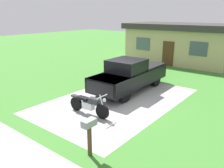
{
  "coord_description": "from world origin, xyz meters",
  "views": [
    {
      "loc": [
        6.83,
        -9.1,
        4.39
      ],
      "look_at": [
        -0.22,
        -0.19,
        0.9
      ],
      "focal_mm": 37.06,
      "sensor_mm": 36.0,
      "label": 1
    }
  ],
  "objects_px": {
    "motorcycle": "(89,105)",
    "pickup_truck": "(131,74)",
    "neighbor_house": "(180,42)",
    "mailbox": "(89,128)"
  },
  "relations": [
    {
      "from": "pickup_truck",
      "to": "mailbox",
      "type": "height_order",
      "value": "pickup_truck"
    },
    {
      "from": "motorcycle",
      "to": "neighbor_house",
      "type": "distance_m",
      "value": 14.22
    },
    {
      "from": "pickup_truck",
      "to": "motorcycle",
      "type": "bearing_deg",
      "value": -82.79
    },
    {
      "from": "motorcycle",
      "to": "pickup_truck",
      "type": "bearing_deg",
      "value": 97.21
    },
    {
      "from": "pickup_truck",
      "to": "neighbor_house",
      "type": "distance_m",
      "value": 10.08
    },
    {
      "from": "motorcycle",
      "to": "neighbor_house",
      "type": "bearing_deg",
      "value": 96.84
    },
    {
      "from": "pickup_truck",
      "to": "mailbox",
      "type": "relative_size",
      "value": 4.51
    },
    {
      "from": "mailbox",
      "to": "neighbor_house",
      "type": "distance_m",
      "value": 16.81
    },
    {
      "from": "mailbox",
      "to": "neighbor_house",
      "type": "relative_size",
      "value": 0.13
    },
    {
      "from": "motorcycle",
      "to": "pickup_truck",
      "type": "height_order",
      "value": "pickup_truck"
    }
  ]
}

